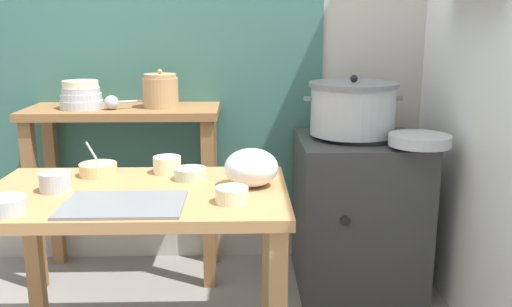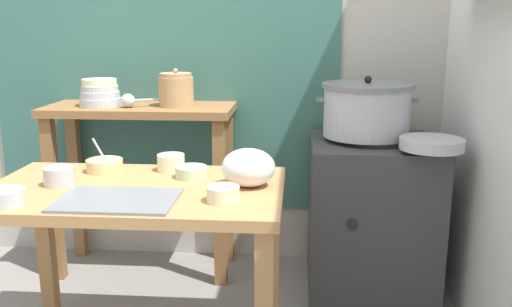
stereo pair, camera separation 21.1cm
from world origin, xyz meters
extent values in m
cube|color=#B2ADA3|center=(0.10, 1.10, 1.30)|extent=(4.40, 0.10, 2.60)
cube|color=#38665B|center=(-0.15, 1.04, 1.35)|extent=(1.90, 0.02, 2.10)
cube|color=#B27F4C|center=(-0.02, 0.00, 0.70)|extent=(1.10, 0.66, 0.04)
cube|color=#B27F4C|center=(-0.52, 0.28, 0.34)|extent=(0.06, 0.06, 0.68)
cube|color=#B27F4C|center=(0.48, 0.28, 0.34)|extent=(0.06, 0.06, 0.68)
cube|color=olive|center=(-0.23, 0.83, 0.88)|extent=(0.96, 0.40, 0.04)
cube|color=olive|center=(-0.66, 0.68, 0.43)|extent=(0.06, 0.06, 0.86)
cube|color=olive|center=(0.20, 0.68, 0.43)|extent=(0.06, 0.06, 0.86)
cube|color=olive|center=(-0.66, 0.98, 0.43)|extent=(0.06, 0.06, 0.86)
cube|color=olive|center=(0.20, 0.98, 0.43)|extent=(0.06, 0.06, 0.86)
cube|color=#383838|center=(0.95, 0.70, 0.38)|extent=(0.60, 0.60, 0.76)
cylinder|color=black|center=(0.95, 0.70, 0.77)|extent=(0.36, 0.36, 0.02)
cylinder|color=black|center=(0.83, 0.40, 0.45)|extent=(0.04, 0.02, 0.04)
cylinder|color=#B7BABF|center=(0.91, 0.72, 0.90)|extent=(0.41, 0.41, 0.23)
cylinder|color=slate|center=(0.91, 0.72, 1.02)|extent=(0.43, 0.43, 0.02)
sphere|color=black|center=(0.91, 0.72, 1.05)|extent=(0.04, 0.04, 0.04)
cube|color=slate|center=(0.69, 0.72, 0.96)|extent=(0.04, 0.02, 0.02)
cube|color=slate|center=(1.13, 0.72, 0.96)|extent=(0.04, 0.02, 0.02)
cylinder|color=tan|center=(-0.04, 0.83, 0.97)|extent=(0.18, 0.18, 0.15)
cylinder|color=tan|center=(-0.04, 0.83, 1.06)|extent=(0.16, 0.16, 0.02)
sphere|color=tan|center=(-0.04, 0.83, 1.08)|extent=(0.02, 0.02, 0.02)
cylinder|color=#B7BABF|center=(-0.42, 0.80, 0.92)|extent=(0.21, 0.21, 0.04)
cylinder|color=#B7BABF|center=(-0.42, 0.80, 0.96)|extent=(0.20, 0.20, 0.03)
cylinder|color=#B7BABF|center=(-0.42, 0.80, 0.99)|extent=(0.18, 0.18, 0.03)
cylinder|color=beige|center=(-0.42, 0.80, 1.02)|extent=(0.17, 0.17, 0.03)
sphere|color=#B7BABF|center=(-0.27, 0.76, 0.94)|extent=(0.07, 0.07, 0.07)
cylinder|color=#B7BABF|center=(-0.13, 0.81, 0.94)|extent=(0.22, 0.09, 0.01)
cube|color=slate|center=(-0.03, -0.17, 0.72)|extent=(0.40, 0.28, 0.01)
ellipsoid|color=white|center=(0.40, 0.04, 0.79)|extent=(0.20, 0.17, 0.14)
cylinder|color=#B7BABF|center=(1.16, 0.45, 0.80)|extent=(0.27, 0.27, 0.05)
cylinder|color=#B7BABF|center=(-0.38, -0.24, 0.75)|extent=(0.13, 0.13, 0.05)
cylinder|color=#BFB28C|center=(-0.38, -0.24, 0.77)|extent=(0.11, 0.11, 0.01)
cylinder|color=#E5C684|center=(-0.20, 0.21, 0.74)|extent=(0.15, 0.15, 0.05)
cylinder|color=maroon|center=(-0.20, 0.21, 0.76)|extent=(0.12, 0.12, 0.01)
cylinder|color=#B7BABF|center=(-0.20, 0.19, 0.79)|extent=(0.08, 0.01, 0.14)
cylinder|color=beige|center=(0.33, -0.15, 0.75)|extent=(0.11, 0.11, 0.05)
cylinder|color=maroon|center=(0.33, -0.15, 0.77)|extent=(0.10, 0.10, 0.01)
cylinder|color=#B7D1AD|center=(0.17, 0.14, 0.74)|extent=(0.12, 0.12, 0.04)
cylinder|color=maroon|center=(0.17, 0.14, 0.76)|extent=(0.11, 0.11, 0.01)
cylinder|color=#B7BABF|center=(-0.30, 0.00, 0.75)|extent=(0.11, 0.11, 0.07)
cylinder|color=#BFB28C|center=(-0.30, 0.00, 0.78)|extent=(0.10, 0.10, 0.01)
cylinder|color=beige|center=(0.07, 0.24, 0.75)|extent=(0.11, 0.11, 0.07)
cylinder|color=maroon|center=(0.07, 0.24, 0.78)|extent=(0.09, 0.09, 0.01)
camera|label=1|loc=(0.37, -1.90, 1.30)|focal=38.36mm
camera|label=2|loc=(0.58, -1.90, 1.30)|focal=38.36mm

